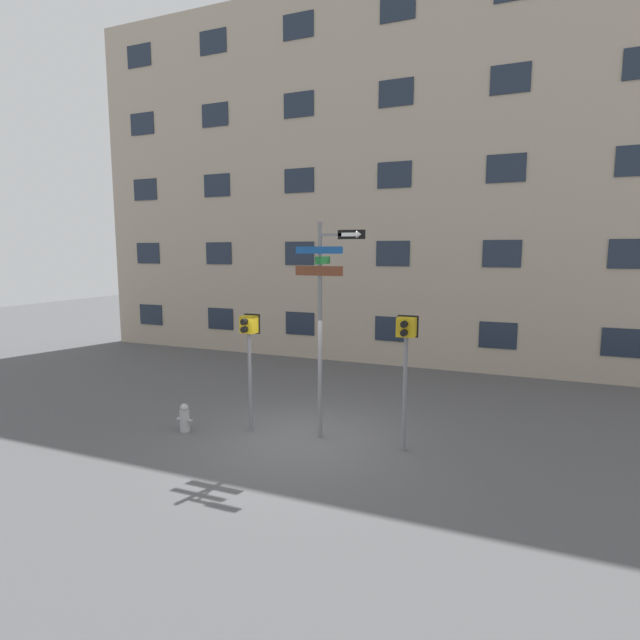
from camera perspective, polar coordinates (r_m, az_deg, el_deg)
name	(u,v)px	position (r m, az deg, el deg)	size (l,w,h in m)	color
ground_plane	(302,439)	(10.72, -2.01, -13.45)	(60.00, 60.00, 0.00)	#515154
building_facade	(397,176)	(17.44, 8.75, 15.94)	(24.00, 0.63, 12.76)	tan
street_sign_pole	(323,310)	(10.09, 0.37, 1.18)	(1.46, 0.76, 4.47)	slate
pedestrian_signal_left	(249,340)	(10.74, -8.11, -2.32)	(0.38, 0.40, 2.57)	slate
pedestrian_signal_right	(406,345)	(9.69, 9.79, -2.87)	(0.41, 0.40, 2.67)	slate
fire_hydrant	(185,418)	(11.43, -15.22, -10.76)	(0.37, 0.21, 0.62)	#A5A5A8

